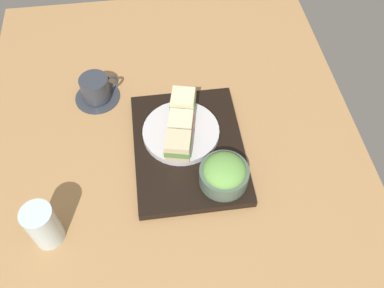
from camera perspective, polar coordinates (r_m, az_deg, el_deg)
The scene contains 9 objects.
ground_plane at distance 106.86cm, azimuth -2.44°, elevation -3.28°, with size 140.00×100.00×3.00cm, color tan.
serving_tray at distance 107.12cm, azimuth -0.47°, elevation -0.50°, with size 36.57×27.60×2.15cm, color black.
sandwich_plate at distance 107.64cm, azimuth -1.51°, elevation 1.63°, with size 19.74×19.74×1.75cm, color silver.
sandwich_near at distance 100.77cm, azimuth -1.91°, elevation -0.21°, with size 7.40×7.42×5.42cm.
sandwich_middle at distance 105.01cm, azimuth -1.55°, elevation 2.72°, with size 7.46×7.46×4.90cm.
sandwich_far at distance 108.92cm, azimuth -1.22°, elevation 5.69°, with size 7.54×7.57×5.91cm.
salad_bowl at distance 97.97cm, azimuth 4.40°, elevation -4.00°, with size 11.72×11.72×7.37cm.
coffee_cup at distance 119.73cm, azimuth -12.96°, elevation 7.28°, with size 12.53×12.75×7.34cm.
drinking_glass at distance 96.78cm, azimuth -19.67°, elevation -10.39°, with size 6.88×6.88×11.48cm, color silver.
Camera 1 is at (-56.90, 2.98, 88.89)cm, focal length 39.10 mm.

